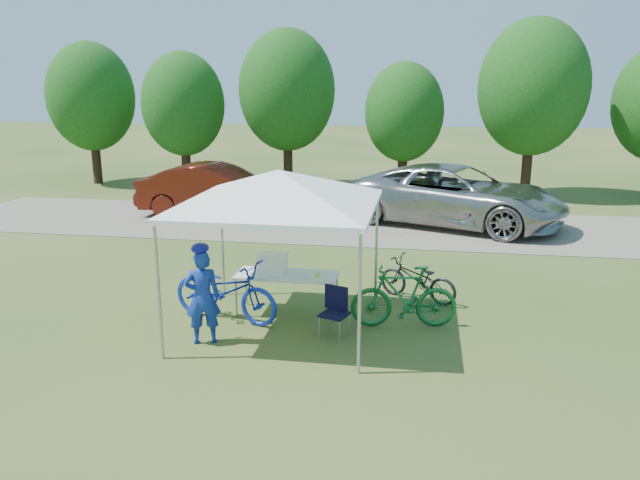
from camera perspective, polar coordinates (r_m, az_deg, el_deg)
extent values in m
plane|color=#2D5119|center=(10.85, -3.59, -7.99)|extent=(100.00, 100.00, 0.00)
cube|color=gray|center=(18.38, 2.03, 1.42)|extent=(24.00, 5.00, 0.02)
cylinder|color=#A5A5AA|center=(9.61, -14.52, -4.75)|extent=(0.05, 0.05, 2.10)
cylinder|color=#A5A5AA|center=(8.86, 3.63, -5.95)|extent=(0.05, 0.05, 2.10)
cylinder|color=#A5A5AA|center=(12.29, -8.92, -0.29)|extent=(0.05, 0.05, 2.10)
cylinder|color=#A5A5AA|center=(11.71, 5.17, -0.91)|extent=(0.05, 0.05, 2.10)
cube|color=white|center=(10.23, -3.78, 3.17)|extent=(3.15, 3.15, 0.08)
pyramid|color=white|center=(10.13, -3.83, 6.44)|extent=(4.53, 4.53, 0.55)
cylinder|color=#382314|center=(27.43, -19.75, 6.86)|extent=(0.36, 0.36, 1.89)
ellipsoid|color=#144711|center=(27.25, -20.21, 12.21)|extent=(3.46, 3.46, 4.32)
cylinder|color=#382314|center=(25.46, -12.12, 6.71)|extent=(0.36, 0.36, 1.75)
ellipsoid|color=#144711|center=(25.27, -12.41, 12.05)|extent=(3.20, 3.20, 4.00)
cylinder|color=#382314|center=(24.84, -2.94, 7.15)|extent=(0.36, 0.36, 2.03)
ellipsoid|color=#144711|center=(24.65, -3.02, 13.51)|extent=(3.71, 3.71, 4.64)
cylinder|color=#382314|center=(24.11, 7.53, 6.32)|extent=(0.36, 0.36, 1.61)
ellipsoid|color=#144711|center=(23.91, 7.70, 11.51)|extent=(2.94, 2.94, 3.68)
cylinder|color=#382314|center=(24.05, 18.36, 6.29)|extent=(0.36, 0.36, 2.10)
ellipsoid|color=#144711|center=(23.85, 18.91, 13.07)|extent=(3.84, 3.84, 4.80)
cube|color=white|center=(11.23, -3.04, -3.23)|extent=(1.82, 0.76, 0.04)
cylinder|color=#A5A5AA|center=(11.27, -7.67, -5.30)|extent=(0.04, 0.04, 0.71)
cylinder|color=#A5A5AA|center=(10.90, 1.06, -5.85)|extent=(0.04, 0.04, 0.71)
cylinder|color=#A5A5AA|center=(11.86, -6.76, -4.26)|extent=(0.04, 0.04, 0.71)
cylinder|color=#A5A5AA|center=(11.51, 1.54, -4.75)|extent=(0.04, 0.04, 0.71)
cube|color=black|center=(10.33, 1.33, -6.82)|extent=(0.53, 0.53, 0.04)
cube|color=black|center=(10.44, 1.50, -5.29)|extent=(0.41, 0.17, 0.42)
cylinder|color=#A5A5AA|center=(10.26, 0.14, -8.20)|extent=(0.02, 0.02, 0.37)
cylinder|color=#A5A5AA|center=(10.21, 2.22, -8.32)|extent=(0.02, 0.02, 0.37)
cylinder|color=#A5A5AA|center=(10.60, 0.47, -7.44)|extent=(0.02, 0.02, 0.37)
cylinder|color=#A5A5AA|center=(10.55, 2.48, -7.55)|extent=(0.02, 0.02, 0.37)
cube|color=white|center=(11.24, -4.33, -2.27)|extent=(0.49, 0.32, 0.32)
cube|color=white|center=(11.19, -4.35, -1.37)|extent=(0.51, 0.35, 0.04)
cylinder|color=yellow|center=(11.07, -0.25, -3.21)|extent=(0.08, 0.08, 0.06)
imported|color=#122F98|center=(10.15, -10.70, -5.15)|extent=(0.66, 0.55, 1.55)
imported|color=#1631C1|center=(11.12, -8.66, -4.56)|extent=(2.20, 1.27, 1.09)
imported|color=#16642C|center=(10.78, 7.69, -5.14)|extent=(1.87, 0.79, 1.09)
imported|color=black|center=(12.13, 8.91, -3.57)|extent=(1.69, 1.21, 0.84)
imported|color=#A0A09B|center=(18.59, 12.28, 4.02)|extent=(6.88, 4.95, 1.74)
imported|color=#51160D|center=(19.67, -9.34, 4.51)|extent=(4.95, 1.91, 1.61)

